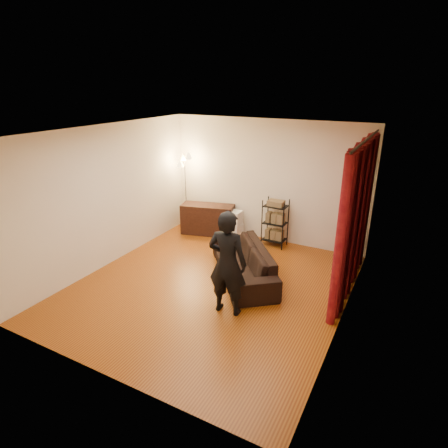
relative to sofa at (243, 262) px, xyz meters
The scene contains 14 objects.
floor 0.74m from the sofa, 121.56° to the right, with size 5.00×5.00×0.00m, color #8D4B13.
ceiling 2.49m from the sofa, 121.56° to the right, with size 5.00×5.00×0.00m, color white.
wall_back 2.22m from the sofa, 100.45° to the left, with size 5.00×5.00×0.00m, color beige.
wall_front 3.27m from the sofa, 96.57° to the right, with size 5.00×5.00×0.00m, color beige.
wall_left 2.87m from the sofa, 167.51° to the right, with size 5.00×5.00×0.00m, color beige.
wall_right 2.24m from the sofa, 16.93° to the right, with size 5.00×5.00×0.00m, color beige.
curtain_rod 2.95m from the sofa, 16.97° to the left, with size 0.04×0.04×2.65m, color black.
curtain 2.10m from the sofa, 17.15° to the left, with size 0.22×2.65×2.55m, color maroon, non-canonical shape.
sofa is the anchor object (origin of this frame).
person 1.28m from the sofa, 77.25° to the right, with size 0.61×0.40×1.68m, color black.
media_cabinet 2.27m from the sofa, 137.04° to the left, with size 1.23×0.46×0.72m, color #311911.
storage_boxes 1.95m from the sofa, 122.34° to the left, with size 0.39×0.31×0.64m, color silver, non-canonical shape.
wire_shelf 1.64m from the sofa, 90.22° to the left, with size 0.48×0.34×1.06m, color black, non-canonical shape.
floor_lamp 2.79m from the sofa, 145.72° to the left, with size 0.33×0.33×1.85m, color silver, non-canonical shape.
Camera 1 is at (2.94, -5.05, 3.41)m, focal length 30.00 mm.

